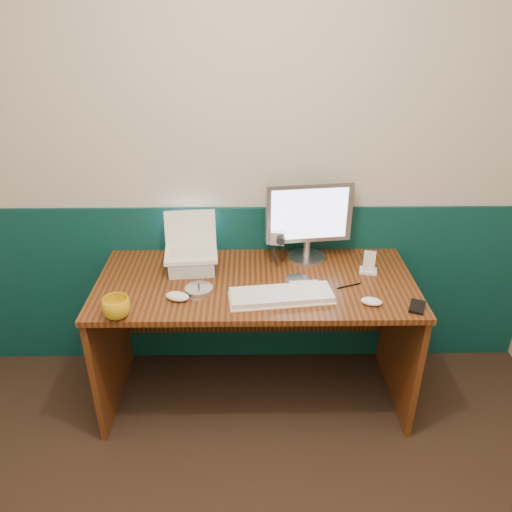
{
  "coord_description": "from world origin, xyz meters",
  "views": [
    {
      "loc": [
        0.1,
        -0.78,
        2.03
      ],
      "look_at": [
        0.13,
        1.23,
        0.97
      ],
      "focal_mm": 35.0,
      "sensor_mm": 36.0,
      "label": 1
    }
  ],
  "objects_px": {
    "desk": "(256,341)",
    "keyboard": "(281,296)",
    "monitor": "(308,221)",
    "camcorder": "(278,245)",
    "mug": "(116,308)",
    "laptop": "(190,237)"
  },
  "relations": [
    {
      "from": "mug",
      "to": "laptop",
      "type": "bearing_deg",
      "value": 56.1
    },
    {
      "from": "desk",
      "to": "keyboard",
      "type": "bearing_deg",
      "value": -54.57
    },
    {
      "from": "laptop",
      "to": "monitor",
      "type": "xyz_separation_m",
      "value": [
        0.61,
        0.11,
        0.03
      ]
    },
    {
      "from": "desk",
      "to": "laptop",
      "type": "distance_m",
      "value": 0.67
    },
    {
      "from": "keyboard",
      "to": "laptop",
      "type": "bearing_deg",
      "value": 140.56
    },
    {
      "from": "desk",
      "to": "mug",
      "type": "height_order",
      "value": "mug"
    },
    {
      "from": "desk",
      "to": "mug",
      "type": "bearing_deg",
      "value": -153.46
    },
    {
      "from": "desk",
      "to": "monitor",
      "type": "bearing_deg",
      "value": 39.91
    },
    {
      "from": "monitor",
      "to": "keyboard",
      "type": "distance_m",
      "value": 0.48
    },
    {
      "from": "desk",
      "to": "monitor",
      "type": "height_order",
      "value": "monitor"
    },
    {
      "from": "camcorder",
      "to": "keyboard",
      "type": "bearing_deg",
      "value": -81.21
    },
    {
      "from": "camcorder",
      "to": "mug",
      "type": "bearing_deg",
      "value": -137.24
    },
    {
      "from": "desk",
      "to": "keyboard",
      "type": "height_order",
      "value": "keyboard"
    },
    {
      "from": "laptop",
      "to": "keyboard",
      "type": "distance_m",
      "value": 0.56
    },
    {
      "from": "desk",
      "to": "camcorder",
      "type": "xyz_separation_m",
      "value": [
        0.12,
        0.19,
        0.49
      ]
    },
    {
      "from": "monitor",
      "to": "camcorder",
      "type": "bearing_deg",
      "value": -170.17
    },
    {
      "from": "laptop",
      "to": "monitor",
      "type": "distance_m",
      "value": 0.62
    },
    {
      "from": "keyboard",
      "to": "camcorder",
      "type": "relative_size",
      "value": 2.18
    },
    {
      "from": "keyboard",
      "to": "mug",
      "type": "relative_size",
      "value": 3.86
    },
    {
      "from": "mug",
      "to": "camcorder",
      "type": "xyz_separation_m",
      "value": [
        0.74,
        0.5,
        0.06
      ]
    },
    {
      "from": "keyboard",
      "to": "monitor",
      "type": "bearing_deg",
      "value": 61.25
    },
    {
      "from": "monitor",
      "to": "mug",
      "type": "bearing_deg",
      "value": -155.82
    }
  ]
}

